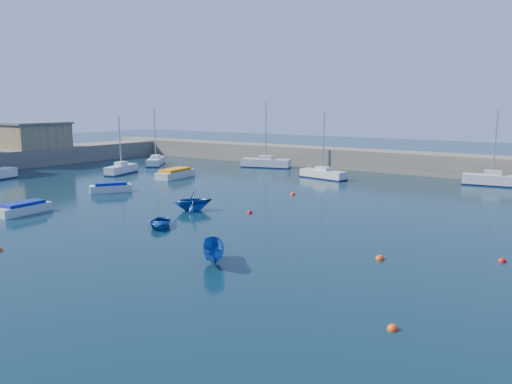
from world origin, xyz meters
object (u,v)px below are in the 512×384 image
Objects in this scene: dinghy_right at (214,252)px; sailboat_7 at (492,180)px; sailboat_5 at (266,163)px; dinghy_center at (160,223)px; motorboat_0 at (24,208)px; motorboat_2 at (175,173)px; brick_shed_a at (36,136)px; sailboat_6 at (323,174)px; sailboat_4 at (156,161)px; motorboat_1 at (111,187)px; sailboat_3 at (121,169)px; dinghy_left at (192,200)px.

sailboat_7 is at bearing 37.33° from dinghy_right.
sailboat_5 reaches higher than dinghy_center.
motorboat_0 is 21.78m from motorboat_2.
brick_shed_a is 45.30m from dinghy_center.
sailboat_7 is at bearing -61.14° from sailboat_6.
sailboat_6 is (26.03, 1.58, -0.01)m from sailboat_4.
motorboat_1 is 0.73× the size of motorboat_2.
sailboat_4 is 0.91× the size of sailboat_5.
motorboat_0 is (12.05, -20.06, -0.16)m from sailboat_3.
sailboat_3 is 19.42m from sailboat_5.
sailboat_5 is at bearing 76.45° from dinghy_center.
motorboat_0 is 20.48m from dinghy_right.
dinghy_left is 1.02× the size of dinghy_right.
motorboat_0 is at bearing -75.89° from sailboat_3.
sailboat_3 is 1.29× the size of motorboat_2.
brick_shed_a is at bearing -156.15° from dinghy_left.
sailboat_6 is 1.78× the size of motorboat_0.
brick_shed_a is 17.58m from sailboat_4.
sailboat_7 reaches higher than motorboat_1.
sailboat_4 reaches higher than motorboat_2.
sailboat_6 is at bearing 15.30° from brick_shed_a.
dinghy_right reaches higher than motorboat_0.
sailboat_5 is 2.08× the size of motorboat_0.
sailboat_6 is (11.42, -5.06, -0.10)m from sailboat_5.
motorboat_2 is 1.78× the size of dinghy_right.
motorboat_1 is 25.67m from dinghy_right.
motorboat_0 is (-27.96, -36.39, -0.20)m from sailboat_7.
dinghy_left is (39.90, -11.17, -3.26)m from brick_shed_a.
sailboat_6 is 2.44× the size of dinghy_right.
brick_shed_a is 42.04m from sailboat_6.
dinghy_right is at bearing -8.01° from motorboat_0.
sailboat_7 is 2.55× the size of dinghy_right.
dinghy_left is at bearing -15.64° from brick_shed_a.
sailboat_6 is at bearing 25.66° from motorboat_2.
sailboat_3 is 2.29× the size of dinghy_right.
motorboat_2 is 1.87× the size of dinghy_center.
motorboat_2 is at bearing 151.00° from sailboat_5.
sailboat_4 is at bearing 113.07° from motorboat_0.
dinghy_center is (-15.83, -33.44, -0.34)m from sailboat_7.
sailboat_3 is at bearing 126.33° from sailboat_6.
brick_shed_a is 29.11m from motorboat_1.
sailboat_7 is at bearing 5.33° from sailboat_3.
sailboat_4 is 2.56× the size of dinghy_left.
sailboat_4 is at bearing 98.20° from sailboat_5.
sailboat_7 reaches higher than brick_shed_a.
motorboat_1 is at bearing -18.63° from brick_shed_a.
motorboat_1 is at bearing -149.32° from dinghy_left.
motorboat_1 is at bearing 98.16° from motorboat_0.
dinghy_right is at bearing -50.06° from sailboat_3.
sailboat_5 reaches higher than sailboat_3.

